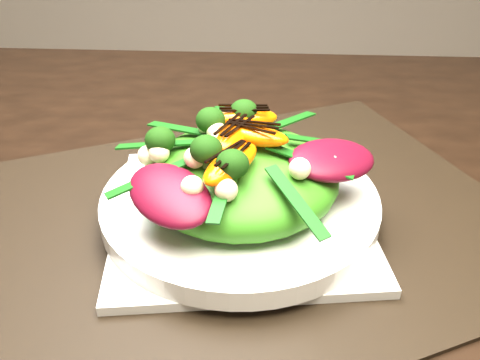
# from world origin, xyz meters

# --- Properties ---
(dining_table) EXTENTS (1.60, 0.90, 0.75)m
(dining_table) POSITION_xyz_m (0.00, 0.00, 0.73)
(dining_table) COLOR black
(dining_table) RESTS_ON floor
(placemat) EXTENTS (0.65, 0.59, 0.00)m
(placemat) POSITION_xyz_m (-0.02, -0.07, 0.75)
(placemat) COLOR black
(placemat) RESTS_ON dining_table
(plate_base) EXTENTS (0.27, 0.27, 0.01)m
(plate_base) POSITION_xyz_m (-0.02, -0.07, 0.76)
(plate_base) COLOR silver
(plate_base) RESTS_ON placemat
(salad_bowl) EXTENTS (0.31, 0.31, 0.02)m
(salad_bowl) POSITION_xyz_m (-0.02, -0.07, 0.77)
(salad_bowl) COLOR silver
(salad_bowl) RESTS_ON plate_base
(lettuce_mound) EXTENTS (0.20, 0.20, 0.06)m
(lettuce_mound) POSITION_xyz_m (-0.02, -0.07, 0.80)
(lettuce_mound) COLOR #377B17
(lettuce_mound) RESTS_ON salad_bowl
(radicchio_leaf) EXTENTS (0.10, 0.09, 0.02)m
(radicchio_leaf) POSITION_xyz_m (0.06, -0.07, 0.83)
(radicchio_leaf) COLOR #480715
(radicchio_leaf) RESTS_ON lettuce_mound
(orange_segment) EXTENTS (0.07, 0.06, 0.02)m
(orange_segment) POSITION_xyz_m (-0.02, -0.03, 0.84)
(orange_segment) COLOR #FF5A04
(orange_segment) RESTS_ON lettuce_mound
(broccoli_floret) EXTENTS (0.05, 0.05, 0.04)m
(broccoli_floret) POSITION_xyz_m (-0.08, -0.05, 0.84)
(broccoli_floret) COLOR black
(broccoli_floret) RESTS_ON lettuce_mound
(macadamia_nut) EXTENTS (0.02, 0.02, 0.02)m
(macadamia_nut) POSITION_xyz_m (0.01, -0.12, 0.84)
(macadamia_nut) COLOR #F6E6AD
(macadamia_nut) RESTS_ON lettuce_mound
(balsamic_drizzle) EXTENTS (0.04, 0.03, 0.00)m
(balsamic_drizzle) POSITION_xyz_m (-0.02, -0.03, 0.85)
(balsamic_drizzle) COLOR black
(balsamic_drizzle) RESTS_ON orange_segment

